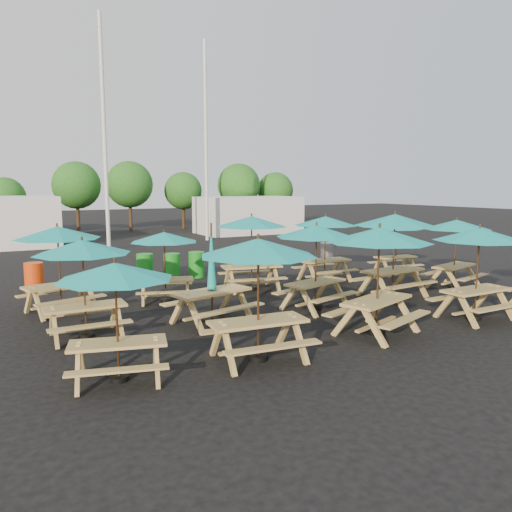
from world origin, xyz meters
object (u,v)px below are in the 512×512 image
picnic_unit_5 (164,241)px  picnic_unit_6 (379,241)px  waste_bin_4 (327,254)px  picnic_unit_4 (212,283)px  picnic_unit_14 (397,228)px  picnic_unit_10 (395,224)px  waste_bin_2 (172,267)px  picnic_unit_3 (258,254)px  picnic_unit_8 (252,225)px  waste_bin_0 (34,277)px  picnic_unit_11 (325,224)px  picnic_unit_2 (58,237)px  waste_bin_3 (197,265)px  picnic_unit_1 (82,252)px  picnic_unit_7 (316,236)px  picnic_unit_9 (479,239)px  picnic_unit_0 (115,277)px  waste_bin_1 (145,267)px  picnic_unit_13 (456,228)px

picnic_unit_5 → picnic_unit_6: 6.32m
picnic_unit_5 → waste_bin_4: size_ratio=2.63×
waste_bin_4 → picnic_unit_4: bearing=-143.0°
picnic_unit_14 → waste_bin_4: bearing=114.0°
picnic_unit_10 → waste_bin_2: (-4.96, 6.01, -1.76)m
picnic_unit_3 → picnic_unit_8: picnic_unit_8 is taller
picnic_unit_6 → waste_bin_0: picnic_unit_6 is taller
picnic_unit_5 → picnic_unit_11: picnic_unit_11 is taller
picnic_unit_2 → waste_bin_3: 6.25m
picnic_unit_8 → waste_bin_0: 7.17m
picnic_unit_6 → picnic_unit_10: picnic_unit_10 is taller
picnic_unit_1 → waste_bin_0: bearing=96.0°
waste_bin_2 → picnic_unit_5: bearing=-112.4°
picnic_unit_7 → waste_bin_0: (-6.58, 6.19, -1.57)m
picnic_unit_6 → picnic_unit_9: 3.11m
picnic_unit_7 → picnic_unit_10: 2.98m
picnic_unit_11 → waste_bin_3: bearing=143.3°
picnic_unit_0 → picnic_unit_7: size_ratio=0.90×
picnic_unit_7 → picnic_unit_14: bearing=11.5°
picnic_unit_7 → waste_bin_1: size_ratio=2.89×
picnic_unit_0 → picnic_unit_13: bearing=27.9°
picnic_unit_9 → waste_bin_2: 10.35m
waste_bin_3 → picnic_unit_9: bearing=-66.0°
picnic_unit_13 → picnic_unit_11: bearing=121.6°
picnic_unit_2 → waste_bin_4: size_ratio=2.87×
picnic_unit_1 → picnic_unit_13: picnic_unit_13 is taller
picnic_unit_7 → waste_bin_1: (-2.87, 6.53, -1.57)m
picnic_unit_5 → waste_bin_2: 3.80m
picnic_unit_10 → waste_bin_2: picnic_unit_10 is taller
picnic_unit_14 → waste_bin_3: picnic_unit_14 is taller
picnic_unit_4 → waste_bin_3: size_ratio=2.63×
picnic_unit_11 → waste_bin_3: picnic_unit_11 is taller
picnic_unit_14 → picnic_unit_5: bearing=-171.0°
picnic_unit_14 → waste_bin_4: 3.51m
picnic_unit_1 → picnic_unit_8: size_ratio=0.81×
picnic_unit_1 → picnic_unit_13: (11.82, -0.17, 0.06)m
waste_bin_0 → waste_bin_4: bearing=-0.1°
picnic_unit_3 → waste_bin_1: (0.49, 9.33, -1.63)m
picnic_unit_1 → waste_bin_1: 7.11m
picnic_unit_0 → waste_bin_2: size_ratio=2.59×
picnic_unit_3 → waste_bin_4: bearing=52.2°
picnic_unit_7 → picnic_unit_0: bearing=-172.7°
waste_bin_0 → picnic_unit_1: bearing=-84.7°
picnic_unit_5 → picnic_unit_7: (3.34, -2.84, 0.24)m
picnic_unit_14 → waste_bin_1: picnic_unit_14 is taller
picnic_unit_8 → waste_bin_3: bearing=115.3°
waste_bin_1 → picnic_unit_10: bearing=-47.6°
picnic_unit_5 → waste_bin_4: picnic_unit_5 is taller
picnic_unit_1 → picnic_unit_3: (2.68, -3.14, 0.17)m
waste_bin_0 → waste_bin_1: size_ratio=1.00×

